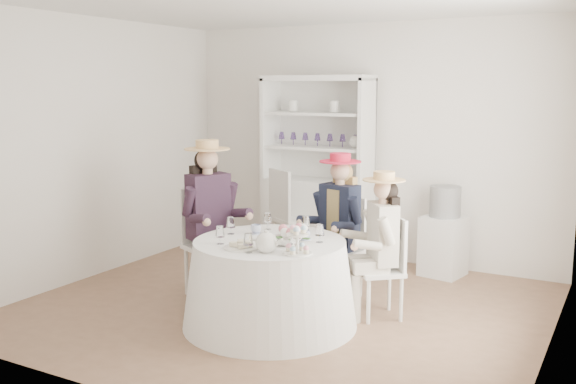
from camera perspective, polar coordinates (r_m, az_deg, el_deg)
The scene contains 23 objects.
ground at distance 5.96m, azimuth -0.47°, elevation -10.16°, with size 4.50×4.50×0.00m, color brown.
ceiling at distance 5.66m, azimuth -0.51°, elevation 16.57°, with size 4.50×4.50×0.00m, color white.
wall_back at distance 7.45m, azimuth 7.08°, elevation 4.36°, with size 4.50×4.50×0.00m, color white.
wall_front at distance 4.04m, azimuth -14.49°, elevation -0.04°, with size 4.50×4.50×0.00m, color white.
wall_left at distance 7.03m, azimuth -16.74°, elevation 3.74°, with size 4.50×4.50×0.00m, color white.
wall_right at distance 4.96m, azimuth 22.81°, elevation 1.22°, with size 4.50×4.50×0.00m, color white.
tea_table at distance 5.43m, azimuth -1.63°, elevation -8.10°, with size 1.47×1.47×0.73m.
hutch at distance 7.41m, azimuth 2.67°, elevation -0.26°, with size 1.32×0.65×2.11m.
side_table at distance 7.03m, azimuth 13.64°, elevation -4.68°, with size 0.41×0.41×0.64m, color silver.
hatbox at distance 6.93m, azimuth 13.80°, elevation -0.83°, with size 0.32×0.32×0.32m, color black.
guest_left at distance 6.09m, azimuth -6.97°, elevation -1.54°, with size 0.63×0.57×1.50m.
guest_mid at distance 6.05m, azimuth 4.48°, elevation -2.20°, with size 0.52×0.55×1.38m.
guest_right at distance 5.56m, azimuth 8.19°, elevation -3.91°, with size 0.55×0.53×1.28m.
spare_chair at distance 7.27m, azimuth 0.06°, elevation -1.85°, with size 0.60×0.60×1.07m.
teacup_a at distance 5.56m, azimuth -2.86°, elevation -3.38°, with size 0.09×0.09×0.07m, color white.
teacup_b at distance 5.53m, azimuth 0.52°, elevation -3.46°, with size 0.07×0.07×0.07m, color white.
teacup_c at distance 5.35m, azimuth 1.51°, elevation -3.88°, with size 0.09×0.09×0.07m, color white.
flower_bowl at distance 5.17m, azimuth -0.06°, elevation -4.44°, with size 0.24×0.24×0.06m, color white.
flower_arrangement at distance 5.22m, azimuth 0.50°, elevation -3.54°, with size 0.20×0.20×0.08m.
table_teapot at distance 4.95m, azimuth -1.91°, elevation -4.51°, with size 0.24×0.17×0.18m.
sandwich_plate at distance 5.08m, azimuth -4.15°, elevation -4.85°, with size 0.28×0.28×0.06m.
cupcake_stand at distance 4.90m, azimuth 0.84°, elevation -4.64°, with size 0.22×0.22×0.21m.
stemware_set at distance 5.31m, azimuth -1.65°, elevation -3.55°, with size 0.88×0.89×0.15m.
Camera 1 is at (2.75, -4.90, 1.99)m, focal length 40.00 mm.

